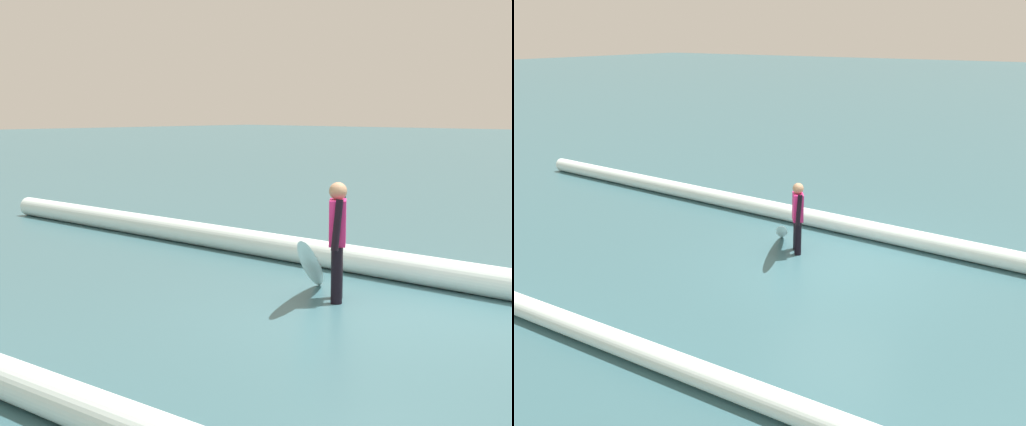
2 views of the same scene
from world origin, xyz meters
The scene contains 4 objects.
ground_plane centered at (0.00, 0.00, 0.00)m, with size 163.86×163.86×0.00m, color #365F68.
surfer centered at (0.92, -0.07, 0.82)m, with size 0.36×0.56×1.47m.
surfboard centered at (1.18, 0.12, 0.44)m, with size 1.07×1.55×0.91m.
wave_crest_foreground centered at (1.01, -1.55, 0.20)m, with size 0.40×0.40×19.48m, color white.
Camera 2 is at (-4.01, 8.41, 4.26)m, focal length 36.26 mm.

